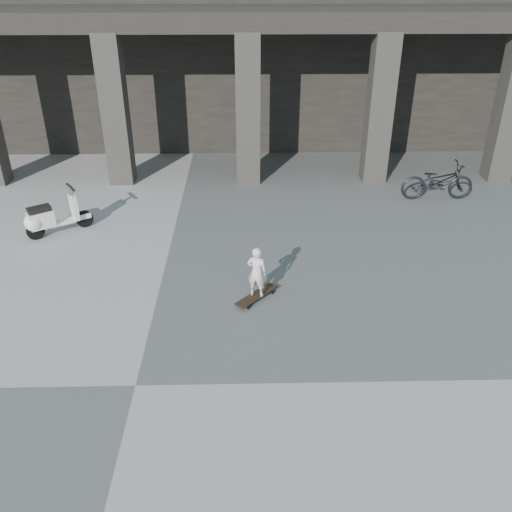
{
  "coord_description": "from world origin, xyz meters",
  "views": [
    {
      "loc": [
        1.66,
        -6.19,
        5.61
      ],
      "look_at": [
        1.87,
        2.8,
        0.65
      ],
      "focal_mm": 38.0,
      "sensor_mm": 36.0,
      "label": 1
    }
  ],
  "objects_px": {
    "bicycle": "(437,181)",
    "longboard": "(257,296)",
    "scooter": "(47,219)",
    "child": "(257,272)"
  },
  "relations": [
    {
      "from": "longboard",
      "to": "scooter",
      "type": "relative_size",
      "value": 0.65
    },
    {
      "from": "scooter",
      "to": "bicycle",
      "type": "relative_size",
      "value": 0.72
    },
    {
      "from": "longboard",
      "to": "child",
      "type": "bearing_deg",
      "value": -164.06
    },
    {
      "from": "longboard",
      "to": "scooter",
      "type": "xyz_separation_m",
      "value": [
        -4.69,
        2.77,
        0.35
      ]
    },
    {
      "from": "child",
      "to": "bicycle",
      "type": "bearing_deg",
      "value": -120.47
    },
    {
      "from": "longboard",
      "to": "bicycle",
      "type": "height_order",
      "value": "bicycle"
    },
    {
      "from": "bicycle",
      "to": "longboard",
      "type": "bearing_deg",
      "value": 133.69
    },
    {
      "from": "child",
      "to": "bicycle",
      "type": "xyz_separation_m",
      "value": [
        4.85,
        4.73,
        -0.1
      ]
    },
    {
      "from": "scooter",
      "to": "bicycle",
      "type": "height_order",
      "value": "scooter"
    },
    {
      "from": "longboard",
      "to": "scooter",
      "type": "height_order",
      "value": "scooter"
    }
  ]
}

